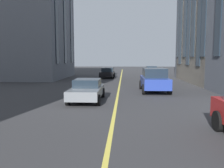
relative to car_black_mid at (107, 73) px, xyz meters
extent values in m
cube|color=#D8C64C|center=(-16.49, -1.86, -0.70)|extent=(80.00, 0.16, 0.01)
cube|color=black|center=(-0.05, 0.00, -0.11)|extent=(4.40, 1.80, 0.55)
cube|color=#19232D|center=(0.17, 0.00, 0.42)|extent=(1.85, 1.58, 0.50)
cylinder|color=black|center=(-1.50, -0.86, -0.38)|extent=(0.64, 0.22, 0.64)
cylinder|color=black|center=(-1.50, 0.86, -0.38)|extent=(0.64, 0.22, 0.64)
cylinder|color=black|center=(1.40, -0.86, -0.38)|extent=(0.64, 0.22, 0.64)
cylinder|color=black|center=(1.40, 0.86, -0.38)|extent=(0.64, 0.22, 0.64)
cube|color=navy|center=(-13.39, -4.73, 0.08)|extent=(4.70, 1.95, 0.80)
cube|color=#19232D|center=(-13.39, -4.73, 0.83)|extent=(2.59, 1.72, 0.70)
cylinder|color=black|center=(-11.84, -3.79, -0.32)|extent=(0.76, 0.27, 0.76)
cylinder|color=black|center=(-11.84, -5.67, -0.32)|extent=(0.76, 0.27, 0.76)
cylinder|color=black|center=(-14.94, -3.79, -0.32)|extent=(0.76, 0.27, 0.76)
cylinder|color=black|center=(-14.94, -5.67, -0.32)|extent=(0.76, 0.27, 0.76)
cylinder|color=black|center=(-23.71, -5.82, -0.32)|extent=(0.76, 0.27, 0.76)
cube|color=slate|center=(-17.82, 0.01, -0.11)|extent=(4.40, 1.80, 0.55)
cube|color=#19232D|center=(-17.60, 0.01, 0.42)|extent=(1.85, 1.58, 0.50)
cylinder|color=black|center=(-19.27, -0.86, -0.38)|extent=(0.64, 0.22, 0.64)
cylinder|color=black|center=(-19.27, 0.87, -0.38)|extent=(0.64, 0.22, 0.64)
cylinder|color=black|center=(-16.37, -0.86, -0.38)|extent=(0.64, 0.22, 0.64)
cylinder|color=black|center=(-16.37, 0.87, -0.38)|extent=(0.64, 0.22, 0.64)
cube|color=silver|center=(7.11, -6.76, -0.11)|extent=(4.40, 1.80, 0.55)
cube|color=#19232D|center=(6.89, -6.76, 0.42)|extent=(1.85, 1.58, 0.50)
cylinder|color=black|center=(8.56, -5.89, -0.38)|extent=(0.64, 0.22, 0.64)
cylinder|color=black|center=(8.56, -7.62, -0.38)|extent=(0.64, 0.22, 0.64)
cylinder|color=black|center=(5.66, -5.89, -0.38)|extent=(0.64, 0.22, 0.64)
cylinder|color=black|center=(5.66, -7.62, -0.38)|extent=(0.64, 0.22, 0.64)
cube|color=slate|center=(-0.69, 11.27, 6.45)|extent=(11.72, 11.25, 14.31)
cube|color=#19232D|center=(-4.59, 5.59, 6.74)|extent=(1.10, 0.10, 10.87)
cube|color=#19232D|center=(-0.69, 5.59, 6.74)|extent=(1.10, 0.10, 10.87)
cube|color=#19232D|center=(3.22, 5.59, 6.74)|extent=(1.10, 0.10, 10.87)
cube|color=#19232D|center=(-9.43, -9.31, 6.43)|extent=(1.10, 0.10, 10.42)
cube|color=#19232D|center=(-5.65, -9.31, 6.43)|extent=(1.10, 0.10, 10.42)
cube|color=#19232D|center=(-1.88, -9.31, 6.43)|extent=(1.10, 0.10, 10.42)
camera|label=1|loc=(-32.43, -2.33, 1.99)|focal=38.04mm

